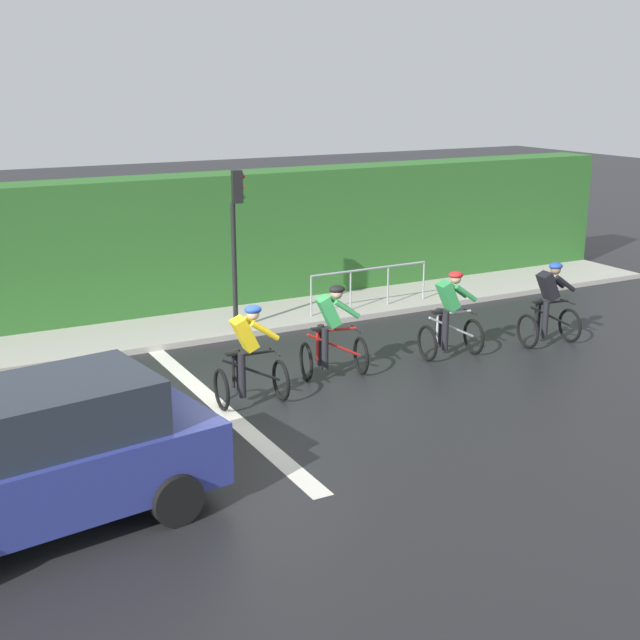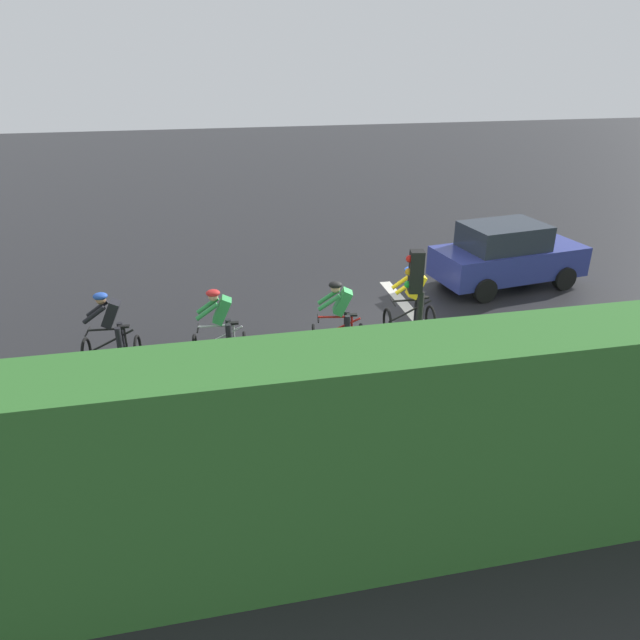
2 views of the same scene
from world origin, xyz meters
name	(u,v)px [view 2 (image 2 of 2)]	position (x,y,z in m)	size (l,w,h in m)	color
ground_plane	(397,339)	(0.00, 0.00, 0.00)	(80.00, 80.00, 0.00)	black
sidewalk_kerb	(371,485)	(-4.67, 2.00, 0.06)	(2.80, 20.78, 0.12)	#ADA89E
stone_wall_low	(390,516)	(-5.57, 2.00, 0.27)	(0.44, 20.78, 0.54)	tan
hedge_wall	(403,455)	(-5.87, 2.00, 1.52)	(1.10, 20.78, 3.05)	#2D6628
road_marking_stop_line	(431,336)	(0.00, -0.83, 0.00)	(7.00, 0.30, 0.01)	silver
cyclist_lead	(111,332)	(-0.02, 6.11, 0.80)	(0.77, 1.13, 1.66)	black
cyclist_second	(220,329)	(-0.31, 3.94, 0.80)	(0.76, 1.13, 1.66)	black
cyclist_mid	(339,320)	(-0.39, 1.45, 0.80)	(0.86, 1.18, 1.66)	black
cyclist_fourth	(412,303)	(0.16, -0.37, 0.80)	(0.74, 1.12, 1.66)	black
car_navy	(507,255)	(2.59, -3.98, 0.87)	(2.31, 4.30, 1.76)	navy
traffic_light_near_crossing	(415,321)	(-3.66, 1.07, 2.22)	(0.23, 0.31, 3.34)	black
pedestrian_railing_kerbside	(209,430)	(-3.77, 4.30, 0.77)	(0.12, 3.03, 1.03)	#999EA3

